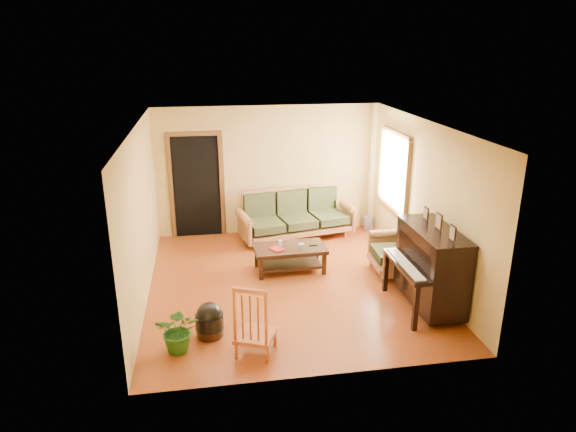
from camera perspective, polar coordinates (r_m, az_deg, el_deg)
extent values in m
plane|color=#69280D|center=(8.54, 0.08, -7.44)|extent=(5.00, 5.00, 0.00)
cube|color=black|center=(10.40, -10.11, 3.21)|extent=(1.08, 0.16, 2.05)
cube|color=white|center=(9.77, 11.74, 4.97)|extent=(0.12, 1.36, 1.46)
cube|color=brown|center=(10.26, 0.98, 0.15)|extent=(2.41, 1.38, 0.97)
cube|color=black|center=(8.89, 0.20, -4.76)|extent=(1.24, 0.70, 0.44)
cube|color=brown|center=(8.90, 11.89, -3.45)|extent=(0.92, 0.97, 0.93)
cube|color=black|center=(7.84, 15.60, -5.68)|extent=(0.83, 1.40, 1.24)
cylinder|color=black|center=(7.13, -8.70, -11.73)|extent=(0.50, 0.50, 0.36)
cube|color=#96411B|center=(6.57, -3.66, -11.23)|extent=(0.62, 0.65, 0.99)
cube|color=gold|center=(10.90, 6.65, 0.31)|extent=(0.51, 0.16, 0.67)
cylinder|color=#34469E|center=(11.02, 8.88, -0.73)|extent=(0.24, 0.24, 0.25)
imported|color=#205418|center=(6.83, -12.03, -12.25)|extent=(0.62, 0.56, 0.61)
imported|color=#A4151A|center=(8.62, -1.66, -3.86)|extent=(0.28, 0.30, 0.02)
cylinder|color=silver|center=(8.82, -0.86, -3.02)|extent=(0.08, 0.08, 0.11)
cylinder|color=silver|center=(8.77, 1.49, -3.30)|extent=(0.12, 0.12, 0.07)
cube|color=black|center=(8.86, 2.79, -3.27)|extent=(0.14, 0.05, 0.01)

